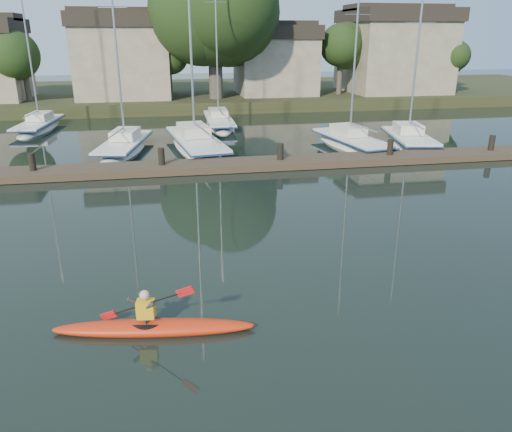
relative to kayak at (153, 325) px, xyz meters
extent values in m
plane|color=black|center=(3.33, 0.31, -0.18)|extent=(160.00, 160.00, 0.00)
ellipsoid|color=red|center=(0.03, 0.00, -0.08)|extent=(4.71, 1.28, 0.35)
cylinder|color=black|center=(-0.13, 0.02, 0.04)|extent=(0.79, 0.79, 0.09)
imported|color=#2C272B|center=(-0.13, 0.02, 0.41)|extent=(0.29, 0.40, 1.01)
cube|color=gold|center=(-0.13, 0.02, 0.42)|extent=(0.43, 0.34, 0.42)
sphere|color=#D9A987|center=(-0.13, 0.02, 0.77)|extent=(0.23, 0.23, 0.23)
cube|color=#483329|center=(3.33, 14.31, 0.02)|extent=(34.00, 2.00, 0.35)
cylinder|color=black|center=(-5.67, 14.31, 0.12)|extent=(0.32, 0.32, 1.80)
cylinder|color=black|center=(0.33, 14.31, 0.12)|extent=(0.32, 0.32, 1.80)
cylinder|color=black|center=(6.33, 14.31, 0.12)|extent=(0.32, 0.32, 1.80)
cylinder|color=black|center=(12.33, 14.31, 0.12)|extent=(0.32, 0.32, 1.80)
cylinder|color=black|center=(18.33, 14.31, 0.12)|extent=(0.32, 0.32, 1.80)
ellipsoid|color=white|center=(-1.82, 19.60, -0.52)|extent=(3.53, 8.46, 1.84)
cube|color=white|center=(-1.82, 19.60, 0.35)|extent=(3.16, 6.99, 0.14)
cube|color=navy|center=(-1.82, 19.60, 0.27)|extent=(3.26, 7.17, 0.08)
cube|color=beige|center=(-1.73, 20.08, 0.71)|extent=(1.76, 2.52, 0.53)
cylinder|color=#9EA0A5|center=(-1.77, 19.84, 6.21)|extent=(0.12, 0.12, 11.62)
cylinder|color=#9EA0A5|center=(-2.05, 18.39, 1.13)|extent=(0.66, 3.09, 0.08)
cylinder|color=#9EA0A5|center=(-1.77, 19.84, 7.60)|extent=(1.53, 0.32, 0.03)
ellipsoid|color=white|center=(2.36, 19.37, -0.57)|extent=(3.70, 10.25, 2.12)
cube|color=white|center=(2.36, 19.37, 0.43)|extent=(3.34, 8.45, 0.16)
cube|color=navy|center=(2.36, 19.37, 0.34)|extent=(3.46, 8.66, 0.09)
cube|color=beige|center=(2.27, 19.96, 0.84)|extent=(1.93, 3.00, 0.61)
cylinder|color=#9EA0A5|center=(2.32, 19.67, 7.73)|extent=(0.13, 0.13, 14.48)
cylinder|color=#9EA0A5|center=(2.57, 17.88, 1.32)|extent=(0.62, 3.78, 0.09)
ellipsoid|color=white|center=(11.68, 18.21, -0.53)|extent=(3.41, 8.30, 1.91)
cube|color=white|center=(11.68, 18.21, 0.37)|extent=(3.07, 6.85, 0.14)
cube|color=navy|center=(11.68, 18.21, 0.29)|extent=(3.18, 7.02, 0.08)
cube|color=beige|center=(11.60, 18.69, 0.75)|extent=(1.76, 2.46, 0.55)
cylinder|color=#9EA0A5|center=(11.64, 18.45, 5.96)|extent=(0.12, 0.12, 11.08)
cylinder|color=#9EA0A5|center=(11.88, 17.02, 1.18)|extent=(0.58, 3.03, 0.08)
cylinder|color=#9EA0A5|center=(11.64, 18.45, 7.29)|extent=(1.60, 0.29, 0.03)
ellipsoid|color=white|center=(15.36, 18.09, -0.55)|extent=(3.51, 7.56, 1.98)
cube|color=white|center=(15.36, 18.09, 0.39)|extent=(3.17, 6.25, 0.15)
cube|color=navy|center=(15.36, 18.09, 0.31)|extent=(3.27, 6.41, 0.08)
cube|color=beige|center=(15.44, 18.52, 0.78)|extent=(1.81, 2.28, 0.57)
cylinder|color=#9EA0A5|center=(15.40, 18.30, 5.64)|extent=(0.12, 0.12, 10.40)
cylinder|color=#9EA0A5|center=(15.15, 17.01, 1.22)|extent=(0.60, 2.73, 0.08)
cylinder|color=#9EA0A5|center=(15.40, 18.30, 6.89)|extent=(1.64, 0.34, 0.03)
ellipsoid|color=white|center=(-8.29, 27.96, -0.50)|extent=(2.73, 8.47, 1.76)
cube|color=white|center=(-8.29, 27.96, 0.33)|extent=(2.49, 6.97, 0.13)
cube|color=navy|center=(-8.29, 27.96, 0.25)|extent=(2.58, 7.14, 0.07)
cube|color=beige|center=(-8.24, 28.46, 0.67)|extent=(1.51, 2.44, 0.51)
cylinder|color=#9EA0A5|center=(-8.27, 28.21, 6.38)|extent=(0.11, 0.11, 12.02)
cylinder|color=#9EA0A5|center=(-8.41, 26.72, 1.07)|extent=(0.38, 3.15, 0.07)
cylinder|color=#9EA0A5|center=(-8.27, 28.21, 7.82)|extent=(1.47, 0.17, 0.03)
ellipsoid|color=white|center=(4.64, 27.39, -0.50)|extent=(2.18, 9.26, 1.75)
cube|color=white|center=(4.64, 27.39, 0.33)|extent=(2.04, 7.60, 0.13)
cube|color=navy|center=(4.64, 27.39, 0.25)|extent=(2.12, 7.78, 0.07)
cube|color=beige|center=(4.66, 27.94, 0.67)|extent=(1.36, 2.61, 0.51)
cylinder|color=#9EA0A5|center=(4.65, 27.66, 6.82)|extent=(0.11, 0.11, 12.89)
cylinder|color=#9EA0A5|center=(4.61, 26.01, 1.06)|extent=(0.17, 3.50, 0.07)
cylinder|color=#9EA0A5|center=(4.65, 27.66, 8.36)|extent=(1.47, 0.07, 0.03)
cube|color=#232F17|center=(3.33, 44.31, 0.32)|extent=(90.00, 24.00, 1.00)
cube|color=#A9A087|center=(-2.67, 38.31, 3.82)|extent=(8.00, 8.00, 6.00)
cube|color=black|center=(-2.67, 38.31, 7.42)|extent=(8.40, 8.40, 1.20)
cube|color=#A9A087|center=(11.33, 38.31, 3.32)|extent=(7.00, 7.00, 5.00)
cube|color=black|center=(11.33, 38.31, 6.42)|extent=(7.35, 7.35, 1.20)
cube|color=#A9A087|center=(23.33, 38.31, 4.07)|extent=(9.00, 9.00, 6.50)
cube|color=black|center=(23.33, 38.31, 7.92)|extent=(9.45, 9.45, 1.20)
cylinder|color=#554A44|center=(5.33, 35.31, 3.32)|extent=(1.20, 1.20, 5.00)
sphere|color=black|center=(5.33, 35.31, 8.32)|extent=(8.50, 8.50, 8.50)
cylinder|color=#554A44|center=(-10.67, 36.31, 2.32)|extent=(0.48, 0.48, 3.00)
sphere|color=black|center=(-10.67, 36.31, 4.82)|extent=(3.40, 3.40, 3.40)
cylinder|color=#554A44|center=(1.33, 35.81, 2.22)|extent=(0.38, 0.38, 2.80)
sphere|color=black|center=(1.33, 35.81, 4.42)|extent=(2.72, 2.72, 2.72)
cylinder|color=#554A44|center=(17.33, 36.81, 2.42)|extent=(0.50, 0.50, 3.20)
sphere|color=black|center=(17.33, 36.81, 5.07)|extent=(3.57, 3.57, 3.57)
cylinder|color=#554A44|center=(27.33, 35.31, 2.12)|extent=(0.41, 0.41, 2.60)
sphere|color=black|center=(27.33, 35.31, 4.27)|extent=(2.89, 2.89, 2.89)
camera|label=1|loc=(0.53, -10.13, 6.27)|focal=35.00mm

